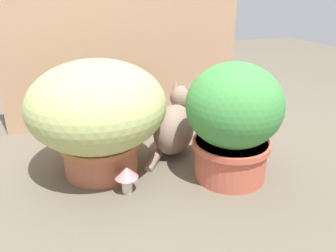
# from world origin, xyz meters

# --- Properties ---
(ground_plane) EXTENTS (6.00, 6.00, 0.00)m
(ground_plane) POSITION_xyz_m (0.00, 0.00, 0.00)
(ground_plane) COLOR brown
(cardboard_backdrop) EXTENTS (1.26, 0.03, 0.77)m
(cardboard_backdrop) POSITION_xyz_m (0.07, 0.59, 0.39)
(cardboard_backdrop) COLOR tan
(cardboard_backdrop) RESTS_ON ground
(grass_planter) EXTENTS (0.53, 0.53, 0.45)m
(grass_planter) POSITION_xyz_m (-0.16, 0.07, 0.26)
(grass_planter) COLOR #AF6042
(grass_planter) RESTS_ON ground
(leafy_planter) EXTENTS (0.36, 0.36, 0.46)m
(leafy_planter) POSITION_xyz_m (0.31, -0.14, 0.24)
(leafy_planter) COLOR #C35B45
(leafy_planter) RESTS_ON ground
(cat) EXTENTS (0.33, 0.32, 0.32)m
(cat) POSITION_xyz_m (0.18, 0.14, 0.12)
(cat) COLOR #886E5E
(cat) RESTS_ON ground
(mushroom_ornament_red) EXTENTS (0.08, 0.08, 0.12)m
(mushroom_ornament_red) POSITION_xyz_m (-0.09, 0.01, 0.09)
(mushroom_ornament_red) COLOR silver
(mushroom_ornament_red) RESTS_ON ground
(mushroom_ornament_pink) EXTENTS (0.09, 0.09, 0.10)m
(mushroom_ornament_pink) POSITION_xyz_m (-0.10, -0.12, 0.07)
(mushroom_ornament_pink) COLOR silver
(mushroom_ornament_pink) RESTS_ON ground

